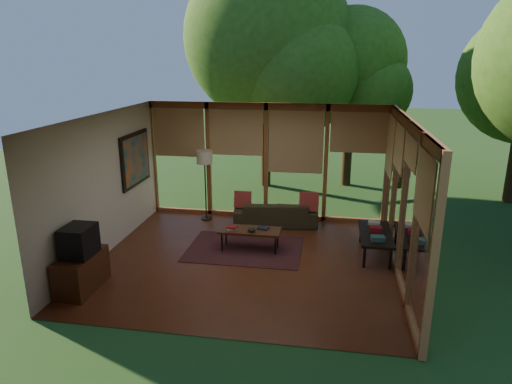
% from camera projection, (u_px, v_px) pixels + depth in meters
% --- Properties ---
extents(floor, '(5.50, 5.50, 0.00)m').
position_uv_depth(floor, '(246.00, 260.00, 8.60)').
color(floor, brown).
rests_on(floor, ground).
extents(ceiling, '(5.50, 5.50, 0.00)m').
position_uv_depth(ceiling, '(245.00, 117.00, 7.83)').
color(ceiling, white).
rests_on(ceiling, ground).
extents(wall_left, '(0.04, 5.00, 2.70)m').
position_uv_depth(wall_left, '(104.00, 185.00, 8.66)').
color(wall_left, silver).
rests_on(wall_left, ground).
extents(wall_front, '(5.50, 0.04, 2.70)m').
position_uv_depth(wall_front, '(209.00, 247.00, 5.86)').
color(wall_front, silver).
rests_on(wall_front, ground).
extents(window_wall_back, '(5.50, 0.12, 2.70)m').
position_uv_depth(window_wall_back, '(266.00, 162.00, 10.58)').
color(window_wall_back, '#9C5B30').
rests_on(window_wall_back, ground).
extents(window_wall_right, '(0.12, 5.00, 2.70)m').
position_uv_depth(window_wall_right, '(404.00, 200.00, 7.78)').
color(window_wall_right, '#9C5B30').
rests_on(window_wall_right, ground).
extents(tree_nw, '(4.58, 4.58, 6.47)m').
position_uv_depth(tree_nw, '(267.00, 38.00, 12.54)').
color(tree_nw, '#372614').
rests_on(tree_nw, ground).
extents(tree_ne, '(2.99, 2.99, 5.05)m').
position_uv_depth(tree_ne, '(352.00, 62.00, 12.78)').
color(tree_ne, '#372614').
rests_on(tree_ne, ground).
extents(rug, '(2.26, 1.60, 0.01)m').
position_uv_depth(rug, '(245.00, 249.00, 9.11)').
color(rug, maroon).
rests_on(rug, floor).
extents(sofa, '(1.95, 0.97, 0.55)m').
position_uv_depth(sofa, '(276.00, 213.00, 10.37)').
color(sofa, '#352F1A').
rests_on(sofa, floor).
extents(pillow_left, '(0.38, 0.20, 0.40)m').
position_uv_depth(pillow_left, '(243.00, 200.00, 10.35)').
color(pillow_left, maroon).
rests_on(pillow_left, sofa).
extents(pillow_right, '(0.42, 0.23, 0.44)m').
position_uv_depth(pillow_right, '(309.00, 202.00, 10.11)').
color(pillow_right, maroon).
rests_on(pillow_right, sofa).
extents(ct_book_lower, '(0.22, 0.18, 0.03)m').
position_uv_depth(ct_book_lower, '(232.00, 229.00, 8.98)').
color(ct_book_lower, beige).
rests_on(ct_book_lower, coffee_table).
extents(ct_book_upper, '(0.21, 0.17, 0.03)m').
position_uv_depth(ct_book_upper, '(232.00, 227.00, 8.97)').
color(ct_book_upper, maroon).
rests_on(ct_book_upper, coffee_table).
extents(ct_book_side, '(0.23, 0.20, 0.03)m').
position_uv_depth(ct_book_side, '(263.00, 228.00, 9.00)').
color(ct_book_side, black).
rests_on(ct_book_side, coffee_table).
extents(ct_bowl, '(0.16, 0.16, 0.07)m').
position_uv_depth(ct_bowl, '(252.00, 230.00, 8.86)').
color(ct_bowl, black).
rests_on(ct_bowl, coffee_table).
extents(media_cabinet, '(0.50, 1.00, 0.60)m').
position_uv_depth(media_cabinet, '(81.00, 272.00, 7.48)').
color(media_cabinet, '#4B2714').
rests_on(media_cabinet, floor).
extents(television, '(0.45, 0.55, 0.50)m').
position_uv_depth(television, '(79.00, 241.00, 7.32)').
color(television, black).
rests_on(television, media_cabinet).
extents(console_book_a, '(0.26, 0.21, 0.09)m').
position_uv_depth(console_book_a, '(378.00, 238.00, 8.34)').
color(console_book_a, '#335A53').
rests_on(console_book_a, side_console).
extents(console_book_b, '(0.23, 0.17, 0.10)m').
position_uv_depth(console_book_b, '(376.00, 229.00, 8.76)').
color(console_book_b, maroon).
rests_on(console_book_b, side_console).
extents(console_book_c, '(0.25, 0.20, 0.06)m').
position_uv_depth(console_book_c, '(374.00, 223.00, 9.15)').
color(console_book_c, beige).
rests_on(console_book_c, side_console).
extents(floor_lamp, '(0.36, 0.36, 1.65)m').
position_uv_depth(floor_lamp, '(205.00, 161.00, 10.39)').
color(floor_lamp, black).
rests_on(floor_lamp, floor).
extents(coffee_table, '(1.20, 0.50, 0.43)m').
position_uv_depth(coffee_table, '(250.00, 231.00, 8.98)').
color(coffee_table, '#4B2714').
rests_on(coffee_table, floor).
extents(side_console, '(0.60, 1.40, 0.46)m').
position_uv_depth(side_console, '(376.00, 235.00, 8.74)').
color(side_console, black).
rests_on(side_console, floor).
extents(wall_painting, '(0.06, 1.35, 1.15)m').
position_uv_depth(wall_painting, '(136.00, 159.00, 9.92)').
color(wall_painting, black).
rests_on(wall_painting, wall_left).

